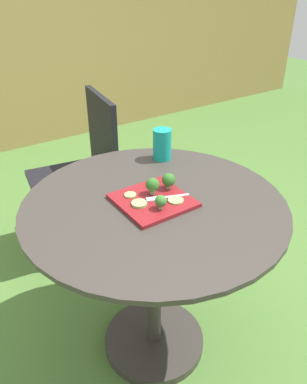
{
  "coord_description": "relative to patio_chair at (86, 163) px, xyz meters",
  "views": [
    {
      "loc": [
        -0.64,
        -0.93,
        1.45
      ],
      "look_at": [
        -0.0,
        0.0,
        0.79
      ],
      "focal_mm": 35.13,
      "sensor_mm": 36.0,
      "label": 1
    }
  ],
  "objects": [
    {
      "name": "patio_chair",
      "position": [
        0.0,
        0.0,
        0.0
      ],
      "size": [
        0.5,
        0.5,
        0.9
      ],
      "color": "black",
      "rests_on": "ground_plane"
    },
    {
      "name": "salad_plate",
      "position": [
        -0.12,
        -0.85,
        0.23
      ],
      "size": [
        0.24,
        0.24,
        0.01
      ],
      "primitive_type": "cube",
      "color": "maroon",
      "rests_on": "patio_table"
    },
    {
      "name": "patio_table",
      "position": [
        -0.12,
        -0.85,
        -0.03
      ],
      "size": [
        0.94,
        0.94,
        0.75
      ],
      "color": "#38332D",
      "rests_on": "ground_plane"
    },
    {
      "name": "broccoli_floret_1",
      "position": [
        -0.14,
        -0.92,
        0.27
      ],
      "size": [
        0.04,
        0.04,
        0.05
      ],
      "color": "#99B770",
      "rests_on": "salad_plate"
    },
    {
      "name": "ground_plane",
      "position": [
        -0.12,
        -0.85,
        -0.53
      ],
      "size": [
        12.0,
        12.0,
        0.0
      ],
      "primitive_type": "plane",
      "color": "#4C7533"
    },
    {
      "name": "broccoli_floret_0",
      "position": [
        -0.11,
        -0.82,
        0.27
      ],
      "size": [
        0.05,
        0.05,
        0.06
      ],
      "color": "#99B770",
      "rests_on": "salad_plate"
    },
    {
      "name": "cucumber_slice_1",
      "position": [
        -0.18,
        -0.79,
        0.24
      ],
      "size": [
        0.04,
        0.04,
        0.01
      ],
      "primitive_type": "cylinder",
      "color": "#8EB766",
      "rests_on": "salad_plate"
    },
    {
      "name": "drinking_glass",
      "position": [
        0.11,
        -0.58,
        0.28
      ],
      "size": [
        0.08,
        0.08,
        0.13
      ],
      "color": "#149989",
      "rests_on": "patio_table"
    },
    {
      "name": "cucumber_slice_0",
      "position": [
        -0.18,
        -0.86,
        0.24
      ],
      "size": [
        0.05,
        0.05,
        0.01
      ],
      "primitive_type": "cylinder",
      "color": "#8EB766",
      "rests_on": "salad_plate"
    },
    {
      "name": "cucumber_slice_2",
      "position": [
        -0.07,
        -0.91,
        0.24
      ],
      "size": [
        0.05,
        0.05,
        0.01
      ],
      "primitive_type": "cylinder",
      "color": "#8EB766",
      "rests_on": "salad_plate"
    },
    {
      "name": "broccoli_floret_2",
      "position": [
        -0.03,
        -0.82,
        0.27
      ],
      "size": [
        0.05,
        0.05,
        0.06
      ],
      "color": "#99B770",
      "rests_on": "salad_plate"
    },
    {
      "name": "fork",
      "position": [
        -0.09,
        -0.87,
        0.24
      ],
      "size": [
        0.15,
        0.07,
        0.0
      ],
      "color": "silver",
      "rests_on": "salad_plate"
    }
  ]
}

